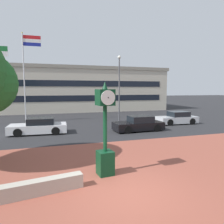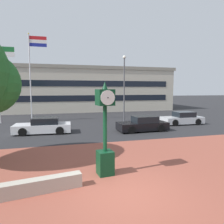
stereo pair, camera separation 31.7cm
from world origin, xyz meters
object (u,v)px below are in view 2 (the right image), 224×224
(car_street_distant, at_px, (43,126))
(car_street_mid, at_px, (143,124))
(street_clock, at_px, (105,134))
(flagpole_primary, at_px, (0,76))
(car_street_far, at_px, (182,119))
(flagpole_secondary, at_px, (32,69))
(civic_building, at_px, (85,89))
(street_lamp_post, at_px, (124,82))

(car_street_distant, bearing_deg, car_street_mid, -95.56)
(street_clock, bearing_deg, car_street_mid, 51.38)
(car_street_mid, relative_size, flagpole_primary, 0.53)
(car_street_far, xyz_separation_m, flagpole_secondary, (-14.84, 5.48, 5.14))
(car_street_far, distance_m, civic_building, 20.92)
(flagpole_secondary, bearing_deg, car_street_distant, -78.52)
(street_clock, distance_m, car_street_distant, 10.02)
(car_street_distant, relative_size, flagpole_secondary, 0.48)
(car_street_distant, relative_size, civic_building, 0.16)
(car_street_far, bearing_deg, flagpole_secondary, 70.87)
(flagpole_primary, distance_m, flagpole_secondary, 3.22)
(flagpole_primary, xyz_separation_m, civic_building, (10.59, 13.86, -1.37))
(car_street_far, height_order, flagpole_primary, flagpole_primary)
(civic_building, bearing_deg, car_street_far, -69.11)
(car_street_far, bearing_deg, car_street_mid, 113.95)
(flagpole_secondary, bearing_deg, car_street_far, -20.28)
(flagpole_secondary, bearing_deg, civic_building, 61.71)
(flagpole_primary, xyz_separation_m, flagpole_secondary, (3.13, 0.00, 0.76))
(street_clock, relative_size, car_street_far, 0.94)
(car_street_distant, bearing_deg, street_lamp_post, -58.55)
(street_clock, relative_size, flagpole_primary, 0.47)
(car_street_mid, relative_size, civic_building, 0.15)
(car_street_distant, bearing_deg, flagpole_secondary, 14.80)
(street_clock, relative_size, car_street_mid, 0.90)
(street_clock, height_order, car_street_mid, street_clock)
(flagpole_secondary, distance_m, street_lamp_post, 9.98)
(street_clock, height_order, flagpole_primary, flagpole_primary)
(car_street_distant, height_order, street_lamp_post, street_lamp_post)
(flagpole_primary, bearing_deg, car_street_mid, -31.46)
(car_street_distant, distance_m, flagpole_primary, 8.97)
(flagpole_secondary, height_order, street_lamp_post, flagpole_secondary)
(car_street_mid, height_order, street_lamp_post, street_lamp_post)
(flagpole_secondary, height_order, civic_building, flagpole_secondary)
(car_street_mid, distance_m, car_street_distant, 8.29)
(flagpole_secondary, relative_size, civic_building, 0.33)
(flagpole_secondary, bearing_deg, car_street_mid, -39.13)
(car_street_mid, xyz_separation_m, car_street_distant, (-8.19, 1.28, 0.00))
(street_clock, bearing_deg, civic_building, 77.77)
(street_clock, bearing_deg, car_street_distant, 101.14)
(flagpole_primary, height_order, civic_building, flagpole_primary)
(car_street_distant, bearing_deg, street_clock, -159.44)
(civic_building, xyz_separation_m, street_lamp_post, (2.24, -15.82, 0.79))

